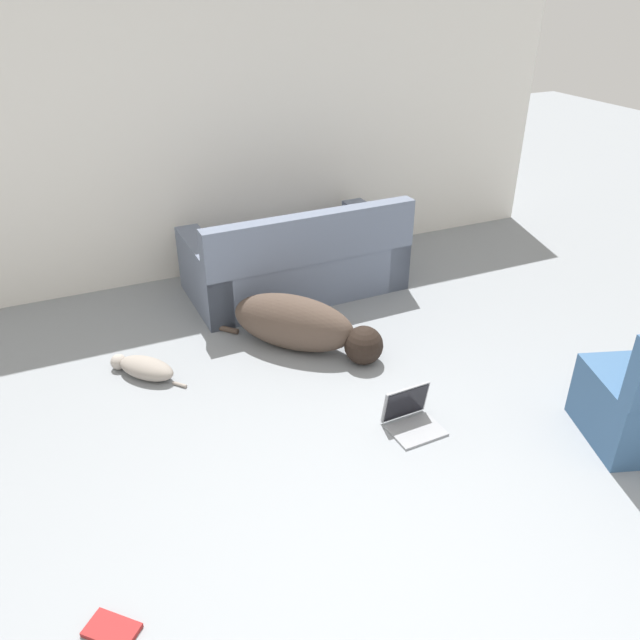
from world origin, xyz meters
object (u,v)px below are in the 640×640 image
(cat, at_px, (144,368))
(book_red, at_px, (112,630))
(couch, at_px, (295,262))
(laptop_open, at_px, (410,414))
(dog, at_px, (302,325))

(cat, height_order, book_red, cat)
(couch, xyz_separation_m, laptop_open, (-0.07, -2.02, -0.18))
(cat, bearing_deg, book_red, 124.21)
(couch, bearing_deg, dog, 69.17)
(cat, xyz_separation_m, book_red, (-0.49, -1.89, -0.06))
(couch, xyz_separation_m, dog, (-0.33, -0.93, -0.07))
(laptop_open, xyz_separation_m, book_red, (-1.89, -0.68, -0.07))
(cat, relative_size, book_red, 2.02)
(dog, bearing_deg, laptop_open, -29.88)
(cat, distance_m, book_red, 1.95)
(dog, bearing_deg, cat, -139.29)
(laptop_open, distance_m, book_red, 2.01)
(book_red, bearing_deg, couch, 54.07)
(couch, distance_m, laptop_open, 2.03)
(couch, distance_m, dog, 0.99)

